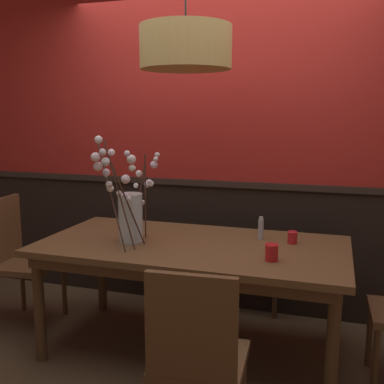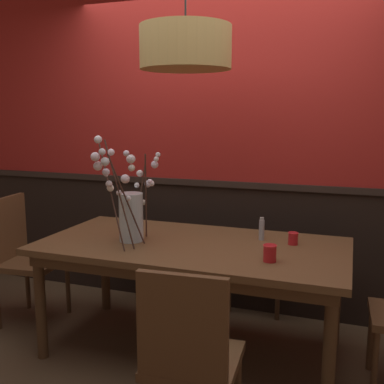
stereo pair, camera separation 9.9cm
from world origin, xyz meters
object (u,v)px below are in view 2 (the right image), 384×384
chair_far_side_right (262,246)px  vase_with_blossoms (130,210)px  dining_table (192,255)px  chair_far_side_left (194,240)px  candle_holder_nearer_edge (270,253)px  chair_near_side_right (190,354)px  pendant_lamp (186,48)px  chair_head_west_end (23,253)px  condiment_bottle (262,229)px  candle_holder_nearer_center (293,238)px

chair_far_side_right → vase_with_blossoms: vase_with_blossoms is taller
dining_table → chair_far_side_left: (-0.31, 0.91, -0.17)m
candle_holder_nearer_edge → chair_near_side_right: bearing=-108.0°
dining_table → chair_near_side_right: chair_near_side_right is taller
chair_near_side_right → pendant_lamp: (-0.34, 0.88, 1.47)m
chair_head_west_end → chair_far_side_left: 1.41m
chair_near_side_right → pendant_lamp: pendant_lamp is taller
dining_table → chair_head_west_end: chair_head_west_end is taller
vase_with_blossoms → chair_far_side_right: bearing=56.9°
chair_far_side_right → candle_holder_nearer_edge: 1.21m
dining_table → vase_with_blossoms: bearing=-165.0°
candle_holder_nearer_edge → pendant_lamp: (-0.57, 0.17, 1.17)m
chair_far_side_left → candle_holder_nearer_edge: bearing=-52.8°
chair_head_west_end → chair_far_side_right: chair_head_west_end is taller
condiment_bottle → pendant_lamp: bearing=-148.9°
vase_with_blossoms → chair_near_side_right: bearing=-48.6°
dining_table → candle_holder_nearer_center: 0.66m
chair_far_side_left → vase_with_blossoms: (-0.09, -1.02, 0.46)m
chair_far_side_left → candle_holder_nearer_center: (0.93, -0.72, 0.29)m
condiment_bottle → chair_far_side_right: bearing=100.5°
vase_with_blossoms → condiment_bottle: bearing=22.6°
chair_head_west_end → chair_far_side_right: size_ratio=1.09×
candle_holder_nearer_edge → pendant_lamp: bearing=163.4°
chair_far_side_right → vase_with_blossoms: bearing=-123.1°
chair_head_west_end → chair_far_side_right: bearing=28.6°
chair_far_side_right → candle_holder_nearer_edge: (0.26, -1.14, 0.30)m
chair_far_side_right → candle_holder_nearer_edge: bearing=-77.0°
chair_head_west_end → pendant_lamp: size_ratio=0.97×
candle_holder_nearer_edge → chair_far_side_right: bearing=103.0°
vase_with_blossoms → candle_holder_nearer_center: bearing=16.0°
chair_far_side_right → chair_near_side_right: bearing=-89.0°
dining_table → condiment_bottle: bearing=29.1°
dining_table → candle_holder_nearer_edge: bearing=-20.8°
candle_holder_nearer_center → pendant_lamp: bearing=-161.1°
chair_head_west_end → chair_near_side_right: chair_head_west_end is taller
condiment_bottle → dining_table: bearing=-150.9°
candle_holder_nearer_center → chair_far_side_left: bearing=142.1°
chair_far_side_left → candle_holder_nearer_center: 1.21m
dining_table → chair_head_west_end: bearing=179.2°
chair_head_west_end → vase_with_blossoms: size_ratio=1.38×
vase_with_blossoms → candle_holder_nearer_edge: size_ratio=7.14×
chair_near_side_right → candle_holder_nearer_edge: 0.80m
dining_table → pendant_lamp: pendant_lamp is taller
chair_head_west_end → chair_far_side_right: (1.67, 0.91, -0.04)m
pendant_lamp → dining_table: bearing=51.8°
dining_table → candle_holder_nearer_center: (0.63, 0.19, 0.12)m
dining_table → chair_far_side_left: chair_far_side_left is taller
condiment_bottle → chair_head_west_end: bearing=-173.3°
candle_holder_nearer_center → condiment_bottle: bearing=168.9°
chair_far_side_right → chair_far_side_left: bearing=-178.0°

